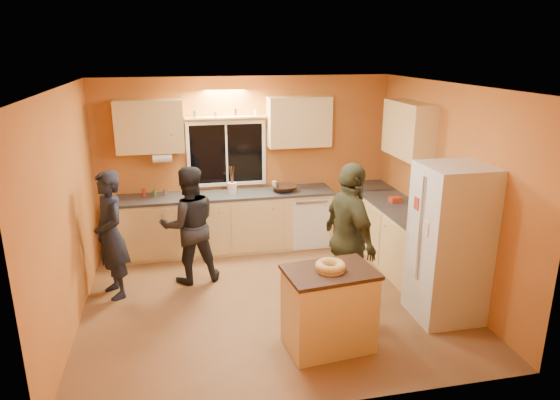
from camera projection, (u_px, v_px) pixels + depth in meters
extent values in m
plane|color=brown|center=(271.00, 298.00, 6.23)|extent=(4.50, 4.50, 0.00)
cube|color=#CE7C34|center=(246.00, 162.00, 7.72)|extent=(4.50, 0.04, 2.60)
cube|color=#CE7C34|center=(318.00, 271.00, 3.98)|extent=(4.50, 0.04, 2.60)
cube|color=#CE7C34|center=(67.00, 212.00, 5.40)|extent=(0.04, 4.00, 2.60)
cube|color=#CE7C34|center=(445.00, 188.00, 6.30)|extent=(0.04, 4.00, 2.60)
cube|color=white|center=(270.00, 86.00, 5.47)|extent=(4.50, 4.00, 0.02)
cube|color=black|center=(227.00, 154.00, 7.60)|extent=(1.10, 0.02, 0.90)
cube|color=white|center=(227.00, 154.00, 7.59)|extent=(1.20, 0.04, 1.00)
cube|color=#E0BA75|center=(150.00, 126.00, 7.10)|extent=(0.95, 0.33, 0.75)
cube|color=#E0BA75|center=(299.00, 122.00, 7.54)|extent=(0.95, 0.33, 0.75)
cube|color=#E0BA75|center=(409.00, 130.00, 6.83)|extent=(0.33, 1.00, 0.75)
cylinder|color=silver|center=(162.00, 158.00, 7.16)|extent=(0.27, 0.12, 0.12)
cube|color=#E0BA75|center=(227.00, 223.00, 7.63)|extent=(3.20, 0.60, 0.86)
cube|color=#282B2D|center=(226.00, 195.00, 7.49)|extent=(3.24, 0.62, 0.04)
cube|color=#E0BA75|center=(369.00, 213.00, 8.08)|extent=(0.60, 0.60, 0.86)
cube|color=#282B2D|center=(370.00, 186.00, 7.95)|extent=(0.62, 0.62, 0.04)
cube|color=#E0BA75|center=(401.00, 240.00, 6.96)|extent=(0.60, 1.80, 0.86)
cube|color=#282B2D|center=(403.00, 209.00, 6.83)|extent=(0.62, 1.84, 0.04)
cube|color=silver|center=(449.00, 243.00, 5.59)|extent=(0.72, 0.70, 1.80)
cube|color=#E0BA75|center=(329.00, 310.00, 5.13)|extent=(0.92, 0.66, 0.84)
cube|color=black|center=(330.00, 272.00, 5.00)|extent=(0.96, 0.71, 0.04)
torus|color=#D8AF58|center=(330.00, 266.00, 4.98)|extent=(0.31, 0.31, 0.09)
imported|color=black|center=(111.00, 235.00, 6.10)|extent=(0.60, 0.70, 1.61)
imported|color=black|center=(189.00, 225.00, 6.51)|extent=(0.84, 0.70, 1.57)
imported|color=#363B25|center=(350.00, 240.00, 5.70)|extent=(0.59, 1.11, 1.80)
imported|color=black|center=(284.00, 188.00, 7.60)|extent=(0.42, 0.42, 0.09)
cylinder|color=beige|center=(232.00, 188.00, 7.46)|extent=(0.14, 0.14, 0.17)
imported|color=gray|center=(432.00, 213.00, 6.13)|extent=(0.32, 0.29, 0.31)
cube|color=#AE331A|center=(395.00, 199.00, 7.08)|extent=(0.17, 0.13, 0.07)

